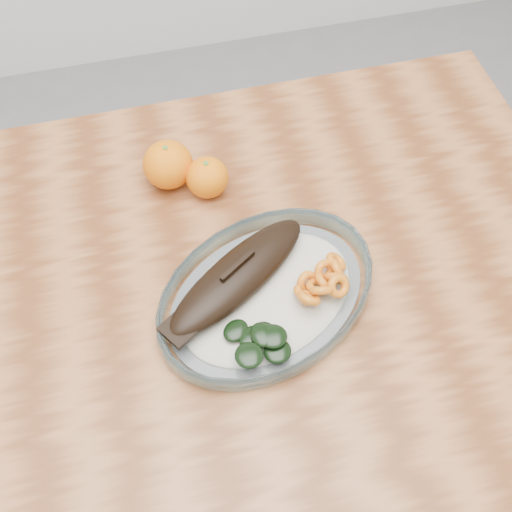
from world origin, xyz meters
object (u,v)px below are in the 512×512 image
Objects in this scene: dining_table at (193,338)px; plated_meal at (266,292)px; orange_left at (168,165)px; orange_right at (207,177)px.

plated_meal is at bearing -9.70° from dining_table.
dining_table is at bearing -93.89° from orange_left.
plated_meal is 0.26m from orange_left.
orange_right is at bearing -32.73° from orange_left.
plated_meal is 10.02× the size of orange_left.
orange_right is (0.05, -0.03, -0.01)m from orange_left.
orange_left is 0.06m from orange_right.
plated_meal reaches higher than dining_table.
orange_left is at bearing 147.27° from orange_right.
orange_right reaches higher than dining_table.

